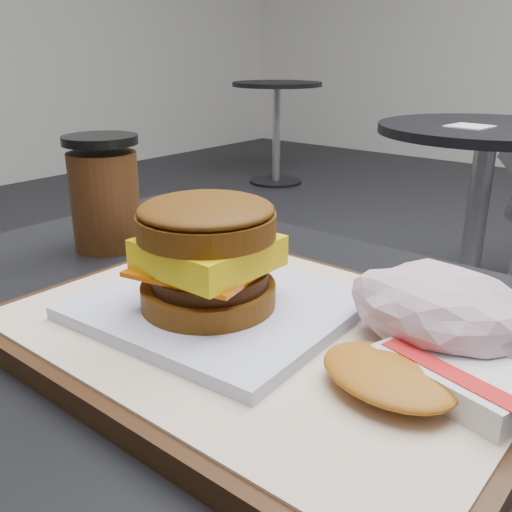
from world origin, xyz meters
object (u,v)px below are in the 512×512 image
at_px(hash_brown, 426,375).
at_px(crumpled_wrapper, 440,309).
at_px(serving_tray, 266,337).
at_px(breakfast_sandwich, 211,267).
at_px(neighbor_table, 481,186).
at_px(coffee_cup, 105,195).

height_order(hash_brown, crumpled_wrapper, crumpled_wrapper).
xyz_separation_m(serving_tray, breakfast_sandwich, (-0.04, -0.01, 0.05)).
bearing_deg(crumpled_wrapper, neighbor_table, 107.13).
relative_size(serving_tray, hash_brown, 2.95).
height_order(breakfast_sandwich, neighbor_table, breakfast_sandwich).
height_order(breakfast_sandwich, coffee_cup, coffee_cup).
bearing_deg(neighbor_table, crumpled_wrapper, -72.87).
bearing_deg(coffee_cup, neighbor_table, 93.48).
bearing_deg(hash_brown, crumpled_wrapper, 106.99).
distance_m(serving_tray, hash_brown, 0.13).
xyz_separation_m(breakfast_sandwich, neighbor_table, (-0.33, 1.63, -0.28)).
bearing_deg(breakfast_sandwich, hash_brown, 2.38).
distance_m(breakfast_sandwich, coffee_cup, 0.25).
distance_m(serving_tray, breakfast_sandwich, 0.07).
bearing_deg(hash_brown, neighbor_table, 107.13).
relative_size(breakfast_sandwich, crumpled_wrapper, 1.65).
relative_size(serving_tray, neighbor_table, 0.51).
height_order(hash_brown, coffee_cup, coffee_cup).
distance_m(breakfast_sandwich, hash_brown, 0.17).
relative_size(serving_tray, breakfast_sandwich, 1.90).
bearing_deg(coffee_cup, breakfast_sandwich, -19.16).
bearing_deg(serving_tray, coffee_cup, 166.15).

